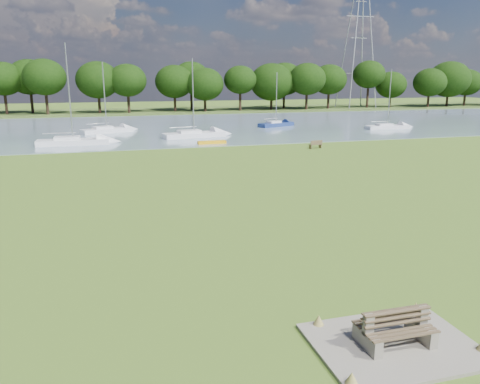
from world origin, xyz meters
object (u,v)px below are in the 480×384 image
object	(u,v)px
riverbank_bench	(316,144)
sailboat_1	(276,123)
pylon	(360,16)
sailboat_2	(387,126)
sailboat_4	(106,129)
sailboat_0	(72,140)
bench_pair	(395,328)
kayak	(212,142)
sailboat_5	(193,133)

from	to	relation	value
riverbank_bench	sailboat_1	distance (m)	20.36
riverbank_bench	sailboat_1	xyz separation A→B (m)	(3.20, 20.11, 0.12)
pylon	sailboat_2	world-z (taller)	pylon
pylon	sailboat_4	bearing A→B (deg)	-148.13
riverbank_bench	sailboat_4	distance (m)	27.22
pylon	sailboat_0	xyz separation A→B (m)	(-56.38, -42.82, -18.66)
bench_pair	kayak	bearing A→B (deg)	84.87
bench_pair	sailboat_4	xyz separation A→B (m)	(-6.98, 51.07, 0.03)
sailboat_2	bench_pair	bearing A→B (deg)	-121.90
kayak	riverbank_bench	bearing A→B (deg)	-34.46
sailboat_4	sailboat_5	xyz separation A→B (m)	(9.60, -7.37, 0.00)
bench_pair	riverbank_bench	world-z (taller)	bench_pair
kayak	sailboat_1	xyz separation A→B (m)	(12.30, 14.31, 0.33)
kayak	pylon	world-z (taller)	pylon
sailboat_1	riverbank_bench	bearing A→B (deg)	-122.20
bench_pair	sailboat_5	distance (m)	43.78
pylon	sailboat_2	bearing A→B (deg)	-113.64
bench_pair	sailboat_5	size ratio (longest dim) A/B	0.22
sailboat_0	sailboat_2	world-z (taller)	sailboat_0
sailboat_4	bench_pair	bearing A→B (deg)	-106.13
sailboat_0	sailboat_1	bearing A→B (deg)	23.45
kayak	sailboat_4	distance (m)	16.78
sailboat_1	pylon	bearing A→B (deg)	23.24
bench_pair	pylon	xyz separation A→B (m)	(46.00, 84.00, 18.71)
riverbank_bench	sailboat_2	world-z (taller)	sailboat_2
bench_pair	sailboat_1	distance (m)	54.66
riverbank_bench	pylon	distance (m)	64.41
riverbank_bench	sailboat_2	xyz separation A→B (m)	(16.51, 13.31, 0.06)
sailboat_0	sailboat_4	distance (m)	10.46
sailboat_5	pylon	bearing A→B (deg)	32.41
riverbank_bench	pylon	world-z (taller)	pylon
bench_pair	sailboat_2	size ratio (longest dim) A/B	0.25
sailboat_1	sailboat_2	xyz separation A→B (m)	(13.31, -6.80, -0.06)
riverbank_bench	sailboat_5	xyz separation A→B (m)	(-10.02, 11.49, 0.14)
sailboat_0	sailboat_2	xyz separation A→B (m)	(39.53, 4.34, -0.10)
riverbank_bench	sailboat_4	bearing A→B (deg)	126.24
sailboat_1	sailboat_2	world-z (taller)	sailboat_2
kayak	sailboat_2	size ratio (longest dim) A/B	0.39
sailboat_2	sailboat_4	size ratio (longest dim) A/B	0.91
pylon	kayak	bearing A→B (deg)	-132.71
bench_pair	sailboat_5	world-z (taller)	sailboat_5
riverbank_bench	kayak	distance (m)	10.80
sailboat_0	kayak	bearing A→B (deg)	-12.42
pylon	sailboat_1	distance (m)	47.57
bench_pair	sailboat_0	bearing A→B (deg)	104.33
bench_pair	sailboat_2	xyz separation A→B (m)	(29.15, 45.52, -0.05)
kayak	sailboat_4	world-z (taller)	sailboat_4
sailboat_2	sailboat_4	bearing A→B (deg)	172.00
bench_pair	kayak	distance (m)	38.17
kayak	sailboat_1	distance (m)	18.88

